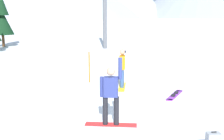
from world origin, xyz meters
The scene contains 6 objects.
ground_plane centered at (0.00, 0.00, 0.00)m, with size 800.00×800.00×0.00m, color white.
snowboarder_foreground centered at (-1.31, 0.10, 0.93)m, with size 1.52×0.70×1.98m.
snowboarder_midground centered at (0.02, 4.15, 0.88)m, with size 0.72×1.56×1.68m.
loose_snowboard_far_spare centered at (1.76, 2.50, 0.02)m, with size 1.31×1.48×0.09m.
trail_marker_pole centered at (-1.27, 5.29, 0.72)m, with size 0.06×0.06×1.45m, color orange.
pine_tree_young centered at (-7.71, 21.52, 2.90)m, with size 2.18×2.18×5.32m.
Camera 1 is at (-2.82, -7.28, 3.16)m, focal length 44.39 mm.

